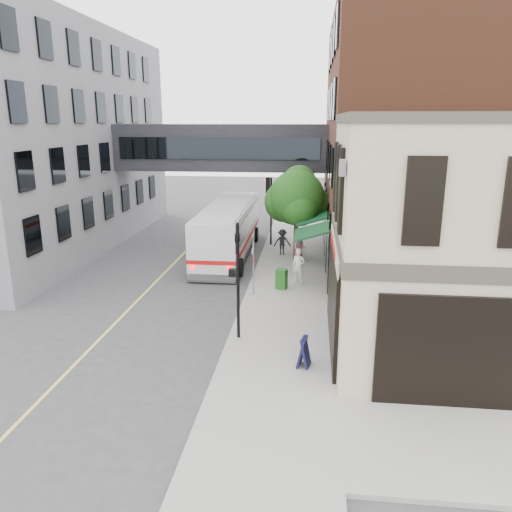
% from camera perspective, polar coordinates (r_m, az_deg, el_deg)
% --- Properties ---
extents(ground, '(120.00, 120.00, 0.00)m').
position_cam_1_polar(ground, '(17.86, -4.25, -12.24)').
color(ground, '#38383A').
rests_on(ground, ground).
extents(sidewalk_main, '(4.00, 60.00, 0.15)m').
position_cam_1_polar(sidewalk_main, '(30.68, 4.22, -0.23)').
color(sidewalk_main, gray).
rests_on(sidewalk_main, ground).
extents(corner_building, '(10.19, 8.12, 8.45)m').
position_cam_1_polar(corner_building, '(18.96, 24.46, 1.62)').
color(corner_building, '#B9AA8D').
rests_on(corner_building, ground).
extents(brick_building, '(13.76, 18.00, 14.00)m').
position_cam_1_polar(brick_building, '(31.35, 19.62, 12.11)').
color(brick_building, '#552B1A').
rests_on(brick_building, ground).
extents(opposite_building, '(14.00, 24.00, 14.00)m').
position_cam_1_polar(opposite_building, '(37.41, -26.61, 11.78)').
color(opposite_building, slate).
rests_on(opposite_building, ground).
extents(skyway_bridge, '(14.00, 3.18, 3.00)m').
position_cam_1_polar(skyway_bridge, '(34.14, -3.90, 12.29)').
color(skyway_bridge, black).
rests_on(skyway_bridge, ground).
extents(traffic_signal_near, '(0.44, 0.22, 4.60)m').
position_cam_1_polar(traffic_signal_near, '(18.52, -2.18, -1.23)').
color(traffic_signal_near, black).
rests_on(traffic_signal_near, sidewalk_main).
extents(traffic_signal_far, '(0.53, 0.28, 4.50)m').
position_cam_1_polar(traffic_signal_far, '(33.04, 1.50, 6.71)').
color(traffic_signal_far, black).
rests_on(traffic_signal_far, sidewalk_main).
extents(street_sign_pole, '(0.08, 0.75, 3.00)m').
position_cam_1_polar(street_sign_pole, '(23.57, -0.30, -0.26)').
color(street_sign_pole, gray).
rests_on(street_sign_pole, sidewalk_main).
extents(street_tree, '(3.80, 3.20, 5.60)m').
position_cam_1_polar(street_tree, '(29.11, 4.69, 6.65)').
color(street_tree, '#382619').
rests_on(street_tree, sidewalk_main).
extents(lane_marking, '(0.12, 40.00, 0.01)m').
position_cam_1_polar(lane_marking, '(28.02, -10.59, -2.10)').
color(lane_marking, '#D8CC4C').
rests_on(lane_marking, ground).
extents(bus, '(2.91, 11.76, 3.16)m').
position_cam_1_polar(bus, '(31.11, -3.14, 3.22)').
color(bus, silver).
rests_on(bus, ground).
extents(pedestrian_a, '(0.75, 0.59, 1.82)m').
position_cam_1_polar(pedestrian_a, '(25.43, 4.87, -1.20)').
color(pedestrian_a, white).
rests_on(pedestrian_a, sidewalk_main).
extents(pedestrian_b, '(0.94, 0.77, 1.76)m').
position_cam_1_polar(pedestrian_b, '(29.16, 5.04, 0.88)').
color(pedestrian_b, '#C47F8F').
rests_on(pedestrian_b, sidewalk_main).
extents(pedestrian_c, '(1.14, 0.80, 1.61)m').
position_cam_1_polar(pedestrian_c, '(30.96, 3.02, 1.62)').
color(pedestrian_c, black).
rests_on(pedestrian_c, sidewalk_main).
extents(newspaper_box, '(0.61, 0.57, 1.00)m').
position_cam_1_polar(newspaper_box, '(24.73, 2.94, -2.63)').
color(newspaper_box, '#175814').
rests_on(newspaper_box, sidewalk_main).
extents(sandwich_board, '(0.49, 0.65, 1.05)m').
position_cam_1_polar(sandwich_board, '(17.22, 5.49, -10.86)').
color(sandwich_board, black).
rests_on(sandwich_board, sidewalk_main).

